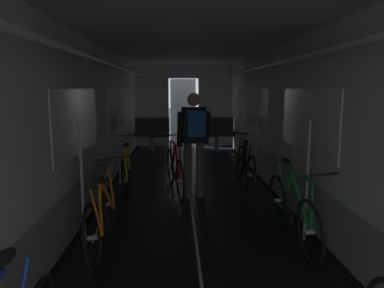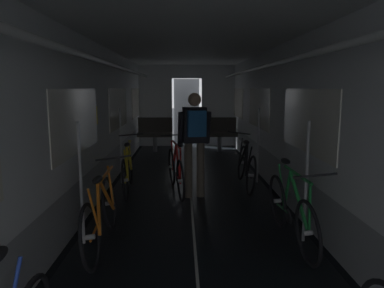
{
  "view_description": "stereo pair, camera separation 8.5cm",
  "coord_description": "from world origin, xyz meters",
  "px_view_note": "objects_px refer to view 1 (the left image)",
  "views": [
    {
      "loc": [
        -0.22,
        -1.77,
        1.76
      ],
      "look_at": [
        0.0,
        3.16,
        0.98
      ],
      "focal_mm": 33.15,
      "sensor_mm": 36.0,
      "label": 1
    },
    {
      "loc": [
        -0.13,
        -1.77,
        1.76
      ],
      "look_at": [
        0.0,
        3.16,
        0.98
      ],
      "focal_mm": 33.15,
      "sensor_mm": 36.0,
      "label": 2
    }
  ],
  "objects_px": {
    "bench_seat_far_left": "(152,131)",
    "bicycle_green": "(292,210)",
    "person_cyclist_aisle": "(194,135)",
    "bicycle_yellow": "(126,170)",
    "bench_seat_far_right": "(216,131)",
    "bicycle_orange": "(103,215)",
    "bicycle_red_in_aisle": "(175,170)",
    "bicycle_black": "(245,166)"
  },
  "relations": [
    {
      "from": "bicycle_red_in_aisle",
      "to": "bicycle_green",
      "type": "bearing_deg",
      "value": -56.38
    },
    {
      "from": "bicycle_black",
      "to": "bicycle_red_in_aisle",
      "type": "bearing_deg",
      "value": -165.31
    },
    {
      "from": "bicycle_green",
      "to": "person_cyclist_aisle",
      "type": "bearing_deg",
      "value": 120.59
    },
    {
      "from": "bench_seat_far_right",
      "to": "bicycle_green",
      "type": "bearing_deg",
      "value": -88.1
    },
    {
      "from": "bicycle_yellow",
      "to": "bicycle_orange",
      "type": "relative_size",
      "value": 1.0
    },
    {
      "from": "bicycle_red_in_aisle",
      "to": "bicycle_orange",
      "type": "bearing_deg",
      "value": -110.86
    },
    {
      "from": "bicycle_black",
      "to": "bicycle_red_in_aisle",
      "type": "distance_m",
      "value": 1.29
    },
    {
      "from": "bicycle_green",
      "to": "person_cyclist_aisle",
      "type": "relative_size",
      "value": 1.0
    },
    {
      "from": "bicycle_red_in_aisle",
      "to": "bench_seat_far_left",
      "type": "bearing_deg",
      "value": 99.32
    },
    {
      "from": "bicycle_yellow",
      "to": "bicycle_black",
      "type": "height_order",
      "value": "bicycle_black"
    },
    {
      "from": "bicycle_black",
      "to": "person_cyclist_aisle",
      "type": "relative_size",
      "value": 1.0
    },
    {
      "from": "bicycle_orange",
      "to": "bicycle_red_in_aisle",
      "type": "distance_m",
      "value": 2.22
    },
    {
      "from": "bicycle_green",
      "to": "bench_seat_far_right",
      "type": "bearing_deg",
      "value": 91.9
    },
    {
      "from": "bicycle_green",
      "to": "bicycle_orange",
      "type": "distance_m",
      "value": 2.14
    },
    {
      "from": "bicycle_green",
      "to": "person_cyclist_aisle",
      "type": "distance_m",
      "value": 2.13
    },
    {
      "from": "bicycle_yellow",
      "to": "bicycle_orange",
      "type": "height_order",
      "value": "bicycle_orange"
    },
    {
      "from": "bicycle_green",
      "to": "person_cyclist_aisle",
      "type": "xyz_separation_m",
      "value": [
        -1.04,
        1.75,
        0.63
      ]
    },
    {
      "from": "bench_seat_far_right",
      "to": "bicycle_black",
      "type": "xyz_separation_m",
      "value": [
        0.1,
        -3.67,
        -0.19
      ]
    },
    {
      "from": "bench_seat_far_right",
      "to": "bench_seat_far_left",
      "type": "bearing_deg",
      "value": 180.0
    },
    {
      "from": "bicycle_black",
      "to": "bicycle_orange",
      "type": "bearing_deg",
      "value": -130.31
    },
    {
      "from": "bench_seat_far_left",
      "to": "bicycle_green",
      "type": "relative_size",
      "value": 0.58
    },
    {
      "from": "bicycle_black",
      "to": "bicycle_orange",
      "type": "relative_size",
      "value": 1.0
    },
    {
      "from": "bench_seat_far_right",
      "to": "bicycle_black",
      "type": "distance_m",
      "value": 3.68
    },
    {
      "from": "bench_seat_far_right",
      "to": "bicycle_yellow",
      "type": "relative_size",
      "value": 0.58
    },
    {
      "from": "bicycle_orange",
      "to": "person_cyclist_aisle",
      "type": "relative_size",
      "value": 1.0
    },
    {
      "from": "bench_seat_far_left",
      "to": "person_cyclist_aisle",
      "type": "relative_size",
      "value": 0.58
    },
    {
      "from": "bench_seat_far_left",
      "to": "bicycle_red_in_aisle",
      "type": "distance_m",
      "value": 4.06
    },
    {
      "from": "person_cyclist_aisle",
      "to": "bicycle_red_in_aisle",
      "type": "distance_m",
      "value": 0.75
    },
    {
      "from": "bicycle_orange",
      "to": "person_cyclist_aisle",
      "type": "xyz_separation_m",
      "value": [
        1.1,
        1.81,
        0.63
      ]
    },
    {
      "from": "bicycle_black",
      "to": "bench_seat_far_right",
      "type": "bearing_deg",
      "value": 91.61
    },
    {
      "from": "person_cyclist_aisle",
      "to": "bicycle_yellow",
      "type": "bearing_deg",
      "value": 163.43
    },
    {
      "from": "bicycle_black",
      "to": "person_cyclist_aisle",
      "type": "distance_m",
      "value": 1.28
    },
    {
      "from": "bicycle_yellow",
      "to": "bicycle_red_in_aisle",
      "type": "bearing_deg",
      "value": -4.68
    },
    {
      "from": "bicycle_red_in_aisle",
      "to": "person_cyclist_aisle",
      "type": "bearing_deg",
      "value": -41.15
    },
    {
      "from": "bicycle_green",
      "to": "person_cyclist_aisle",
      "type": "height_order",
      "value": "person_cyclist_aisle"
    },
    {
      "from": "bench_seat_far_left",
      "to": "bicycle_orange",
      "type": "xyz_separation_m",
      "value": [
        -0.13,
        -6.07,
        -0.19
      ]
    },
    {
      "from": "person_cyclist_aisle",
      "to": "bicycle_green",
      "type": "bearing_deg",
      "value": -59.41
    },
    {
      "from": "bicycle_green",
      "to": "bicycle_orange",
      "type": "xyz_separation_m",
      "value": [
        -2.13,
        -0.05,
        -0.0
      ]
    },
    {
      "from": "bicycle_orange",
      "to": "bicycle_red_in_aisle",
      "type": "xyz_separation_m",
      "value": [
        0.79,
        2.07,
        0.0
      ]
    },
    {
      "from": "bench_seat_far_right",
      "to": "person_cyclist_aisle",
      "type": "relative_size",
      "value": 0.58
    },
    {
      "from": "bicycle_orange",
      "to": "bicycle_red_in_aisle",
      "type": "height_order",
      "value": "bicycle_orange"
    },
    {
      "from": "bench_seat_far_left",
      "to": "bicycle_yellow",
      "type": "relative_size",
      "value": 0.58
    }
  ]
}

